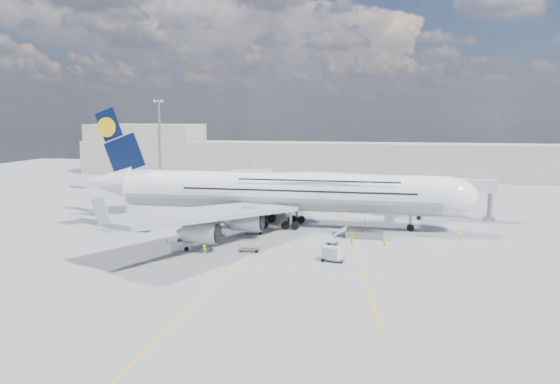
% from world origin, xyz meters
% --- Properties ---
extents(ground, '(300.00, 300.00, 0.00)m').
position_xyz_m(ground, '(0.00, 0.00, 0.00)').
color(ground, gray).
rests_on(ground, ground).
extents(taxi_line_main, '(0.25, 220.00, 0.01)m').
position_xyz_m(taxi_line_main, '(0.00, 0.00, 0.01)').
color(taxi_line_main, '#FFB80D').
rests_on(taxi_line_main, ground).
extents(taxi_line_cross, '(120.00, 0.25, 0.01)m').
position_xyz_m(taxi_line_cross, '(0.00, -20.00, 0.01)').
color(taxi_line_cross, '#FFB80D').
rests_on(taxi_line_cross, ground).
extents(taxi_line_diag, '(14.16, 99.06, 0.01)m').
position_xyz_m(taxi_line_diag, '(14.00, 10.00, 0.01)').
color(taxi_line_diag, '#FFB80D').
rests_on(taxi_line_diag, ground).
extents(airliner, '(77.26, 79.15, 23.71)m').
position_xyz_m(airliner, '(0.26, 10.00, 6.87)').
color(airliner, white).
rests_on(airliner, ground).
extents(jet_bridge, '(18.80, 12.10, 8.50)m').
position_xyz_m(jet_bridge, '(29.81, 20.94, 6.85)').
color(jet_bridge, '#B7B7BC').
rests_on(jet_bridge, ground).
extents(cargo_loader, '(8.53, 3.20, 3.67)m').
position_xyz_m(cargo_loader, '(16.82, 2.89, 1.25)').
color(cargo_loader, silver).
rests_on(cargo_loader, ground).
extents(light_mast, '(3.00, 0.70, 25.50)m').
position_xyz_m(light_mast, '(-40.00, 45.00, 13.21)').
color(light_mast, gray).
rests_on(light_mast, ground).
extents(terminal, '(180.00, 16.00, 12.00)m').
position_xyz_m(terminal, '(0.00, 95.00, 6.00)').
color(terminal, '#B2AD9E').
rests_on(terminal, ground).
extents(hangar, '(40.00, 22.00, 18.00)m').
position_xyz_m(hangar, '(-70.00, 100.00, 9.00)').
color(hangar, '#B2AD9E').
rests_on(hangar, ground).
extents(tree_line, '(160.00, 6.00, 8.00)m').
position_xyz_m(tree_line, '(40.00, 140.00, 4.00)').
color(tree_line, '#193814').
rests_on(tree_line, ground).
extents(dolly_row_a, '(2.58, 1.41, 0.37)m').
position_xyz_m(dolly_row_a, '(-10.09, -1.07, 0.29)').
color(dolly_row_a, gray).
rests_on(dolly_row_a, ground).
extents(dolly_row_b, '(3.08, 2.01, 0.42)m').
position_xyz_m(dolly_row_b, '(-9.02, -1.02, 0.32)').
color(dolly_row_b, gray).
rests_on(dolly_row_b, ground).
extents(dolly_row_c, '(3.57, 2.55, 2.04)m').
position_xyz_m(dolly_row_c, '(-2.78, 1.87, 1.10)').
color(dolly_row_c, gray).
rests_on(dolly_row_c, ground).
extents(dolly_back, '(3.12, 1.97, 1.85)m').
position_xyz_m(dolly_back, '(-23.67, -0.34, 1.00)').
color(dolly_back, gray).
rests_on(dolly_back, ground).
extents(dolly_nose_far, '(3.78, 2.87, 2.13)m').
position_xyz_m(dolly_nose_far, '(13.18, -14.16, 1.14)').
color(dolly_nose_far, gray).
rests_on(dolly_nose_far, ground).
extents(dolly_nose_near, '(3.42, 2.25, 0.46)m').
position_xyz_m(dolly_nose_near, '(-0.22, -10.96, 0.36)').
color(dolly_nose_near, gray).
rests_on(dolly_nose_near, ground).
extents(baggage_tug, '(3.32, 2.23, 1.90)m').
position_xyz_m(baggage_tug, '(-11.15, -12.18, 0.84)').
color(baggage_tug, silver).
rests_on(baggage_tug, ground).
extents(catering_truck_inner, '(7.34, 3.61, 4.21)m').
position_xyz_m(catering_truck_inner, '(-5.49, 21.09, 1.98)').
color(catering_truck_inner, gray).
rests_on(catering_truck_inner, ground).
extents(catering_truck_outer, '(7.16, 3.55, 4.10)m').
position_xyz_m(catering_truck_outer, '(-12.99, 47.15, 1.90)').
color(catering_truck_outer, gray).
rests_on(catering_truck_outer, ground).
extents(service_van, '(2.58, 5.21, 1.42)m').
position_xyz_m(service_van, '(12.43, -7.88, 0.71)').
color(service_van, silver).
rests_on(service_van, ground).
extents(crew_nose, '(0.76, 0.76, 1.78)m').
position_xyz_m(crew_nose, '(33.05, 3.58, 0.89)').
color(crew_nose, '#CAFF1A').
rests_on(crew_nose, ground).
extents(crew_loader, '(1.21, 1.21, 1.98)m').
position_xyz_m(crew_loader, '(15.11, -2.62, 0.99)').
color(crew_loader, '#DCFE1A').
rests_on(crew_loader, ground).
extents(crew_wing, '(0.97, 1.28, 2.02)m').
position_xyz_m(crew_wing, '(-10.54, -9.12, 1.01)').
color(crew_wing, '#E9FF1A').
rests_on(crew_wing, ground).
extents(crew_van, '(0.90, 0.95, 1.63)m').
position_xyz_m(crew_van, '(20.51, -2.53, 0.82)').
color(crew_van, '#C2FF1A').
rests_on(crew_van, ground).
extents(crew_tug, '(1.04, 0.64, 1.56)m').
position_xyz_m(crew_tug, '(-6.66, -14.01, 0.78)').
color(crew_tug, '#9EDF17').
rests_on(crew_tug, ground).
extents(cone_nose, '(0.46, 0.46, 0.59)m').
position_xyz_m(cone_nose, '(26.15, 5.97, 0.29)').
color(cone_nose, orange).
rests_on(cone_nose, ground).
extents(cone_wing_left_inner, '(0.43, 0.43, 0.55)m').
position_xyz_m(cone_wing_left_inner, '(-11.14, 24.38, 0.27)').
color(cone_wing_left_inner, orange).
rests_on(cone_wing_left_inner, ground).
extents(cone_wing_left_outer, '(0.48, 0.48, 0.61)m').
position_xyz_m(cone_wing_left_outer, '(-9.79, 42.37, 0.29)').
color(cone_wing_left_outer, orange).
rests_on(cone_wing_left_outer, ground).
extents(cone_wing_right_inner, '(0.38, 0.38, 0.48)m').
position_xyz_m(cone_wing_right_inner, '(-2.75, -8.25, 0.23)').
color(cone_wing_right_inner, orange).
rests_on(cone_wing_right_inner, ground).
extents(cone_wing_right_outer, '(0.47, 0.47, 0.60)m').
position_xyz_m(cone_wing_right_outer, '(-15.51, -7.87, 0.29)').
color(cone_wing_right_outer, orange).
rests_on(cone_wing_right_outer, ground).
extents(cone_tail, '(0.38, 0.38, 0.48)m').
position_xyz_m(cone_tail, '(-31.12, 8.03, 0.23)').
color(cone_tail, orange).
rests_on(cone_tail, ground).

